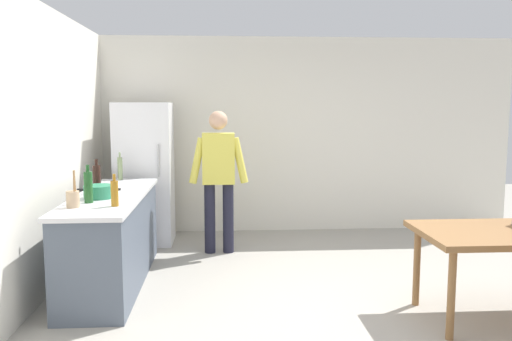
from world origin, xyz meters
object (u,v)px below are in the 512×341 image
Objects in this scene: bottle_wine_dark at (97,179)px; bottle_wine_green at (88,187)px; dining_table at (506,240)px; utensil_jar at (73,198)px; bottle_oil_amber at (115,193)px; bottle_vinegar_tall at (120,168)px; person at (219,172)px; refrigerator at (145,173)px; cooking_pot at (99,192)px.

bottle_wine_dark is 0.51m from bottle_wine_green.
utensil_jar reaches higher than dining_table.
bottle_oil_amber is 0.82× the size of bottle_wine_green.
bottle_vinegar_tall is 1.49m from bottle_wine_green.
person reaches higher than bottle_vinegar_tall.
bottle_vinegar_tall is 0.94× the size of bottle_wine_green.
bottle_wine_green reaches higher than dining_table.
refrigerator is 4.27m from dining_table.
bottle_oil_amber is at bearing -117.72° from person.
bottle_wine_dark is (-1.19, -0.98, 0.07)m from person.
cooking_pot is 1.25× the size of utensil_jar.
refrigerator is 5.62× the size of bottle_vinegar_tall.
person reaches higher than bottle_wine_dark.
bottle_wine_green is (-0.20, -2.05, 0.15)m from refrigerator.
dining_table is 4.37× the size of utensil_jar.
bottle_oil_amber is at bearing -80.82° from bottle_vinegar_tall.
bottle_wine_dark reaches higher than bottle_vinegar_tall.
bottle_wine_dark is 1.06× the size of bottle_vinegar_tall.
refrigerator reaches higher than cooking_pot.
bottle_wine_green is at bearing 70.49° from utensil_jar.
utensil_jar is 0.35m from bottle_oil_amber.
bottle_oil_amber is (0.07, -2.23, 0.12)m from refrigerator.
person is 3.20m from dining_table.
bottle_oil_amber is 0.88× the size of bottle_vinegar_tall.
utensil_jar and bottle_vinegar_tall have the same top height.
cooking_pot is 0.47m from utensil_jar.
bottle_wine_green reaches higher than bottle_vinegar_tall.
dining_table is at bearing -8.30° from bottle_oil_amber.
refrigerator is 5.62× the size of utensil_jar.
bottle_vinegar_tall reaches higher than cooking_pot.
bottle_oil_amber is (-3.23, 0.47, 0.34)m from dining_table.
utensil_jar is 0.73m from bottle_wine_dark.
utensil_jar is 0.94× the size of bottle_wine_green.
cooking_pot is 1.43× the size of bottle_oil_amber.
bottle_wine_dark is at bearing 106.36° from cooking_pot.
bottle_wine_dark is at bearing -92.37° from bottle_vinegar_tall.
bottle_oil_amber is (0.23, -0.42, 0.06)m from cooking_pot.
bottle_oil_amber reaches higher than dining_table.
person is 5.00× the size of bottle_wine_dark.
bottle_oil_amber is at bearing -34.34° from bottle_wine_green.
cooking_pot is at bearing 118.56° from bottle_oil_amber.
refrigerator is at bearing 91.79° from bottle_oil_amber.
person reaches higher than cooking_pot.
bottle_wine_green is at bearing -98.29° from cooking_pot.
bottle_wine_green is (-0.27, 0.18, 0.03)m from bottle_oil_amber.
bottle_wine_dark is at bearing -140.47° from person.
bottle_wine_dark is at bearing -98.88° from refrigerator.
bottle_oil_amber reaches higher than cooking_pot.
cooking_pot is 0.29m from bottle_wine_dark.
bottle_wine_dark and bottle_wine_green have the same top height.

